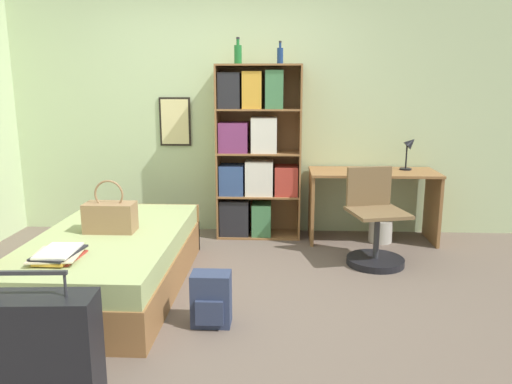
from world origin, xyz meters
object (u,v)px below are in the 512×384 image
Objects in this scene: bookcase at (253,155)px; desk_lamp at (410,148)px; handbag at (110,216)px; suitcase at (38,351)px; desk_chair at (375,234)px; bottle_brown at (280,55)px; desk at (372,192)px; waste_bin at (380,231)px; bed at (111,261)px; bottle_green at (238,54)px; backpack at (211,300)px; book_stack_on_bed at (59,254)px.

bookcase reaches higher than desk_lamp.
suitcase is at bearing -84.92° from handbag.
bottle_brown is at bearing 138.02° from desk_chair.
desk is 5.39× the size of waste_bin.
bookcase is at bearing 72.86° from suitcase.
bed is 7.69× the size of bottle_green.
bookcase is at bearing 53.76° from handbag.
bottle_green is at bearing 57.51° from handbag.
waste_bin is (1.48, 1.88, -0.07)m from backpack.
book_stack_on_bed is 3.08m from desk.
waste_bin is at bearing -151.65° from desk_lamp.
book_stack_on_bed is at bearing -101.64° from handbag.
handbag is at bearing -163.73° from desk_chair.
bottle_green reaches higher than handbag.
desk_chair is (2.03, 2.14, -0.02)m from suitcase.
waste_bin is at bearing -7.97° from bottle_brown.
backpack is 1.54× the size of waste_bin.
suitcase is 3.51m from bottle_brown.
bottle_brown is (1.44, 2.04, 1.37)m from book_stack_on_bed.
desk is (2.25, 1.32, -0.06)m from handbag.
suitcase is 1.16m from backpack.
backpack is at bearing -136.04° from desk_chair.
desk_lamp is (2.62, 1.41, 0.38)m from handbag.
bottle_green is 2.29m from waste_bin.
bookcase is (0.90, 2.92, 0.57)m from suitcase.
bed is 2.27m from desk_chair.
desk_chair reaches higher than backpack.
bottle_green reaches higher than bottle_brown.
suitcase is 0.56× the size of desk.
bed is at bearing 77.23° from book_stack_on_bed.
backpack is (0.86, -0.57, -0.04)m from bed.
book_stack_on_bed is 0.30× the size of desk.
bookcase is at bearing 145.25° from desk_chair.
suitcase reaches higher than waste_bin.
desk is at bearing -165.79° from desk_lamp.
bookcase is 1.27m from desk.
desk is at bearing 148.20° from waste_bin.
bed is 3.09m from desk_lamp.
handbag reaches higher than waste_bin.
bottle_green is 0.30× the size of desk_chair.
bookcase is at bearing 178.15° from bottle_brown.
desk reaches higher than book_stack_on_bed.
bed is at bearing -162.55° from desk_chair.
bottle_brown is (0.27, -0.01, 0.99)m from bookcase.
bottle_brown is at bearing 174.64° from desk.
desk is at bearing 39.32° from book_stack_on_bed.
handbag is 2.31m from bottle_brown.
book_stack_on_bed is at bearing -143.38° from desk_lamp.
suitcase is at bearing -104.55° from bottle_green.
suitcase is at bearing -84.85° from bed.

